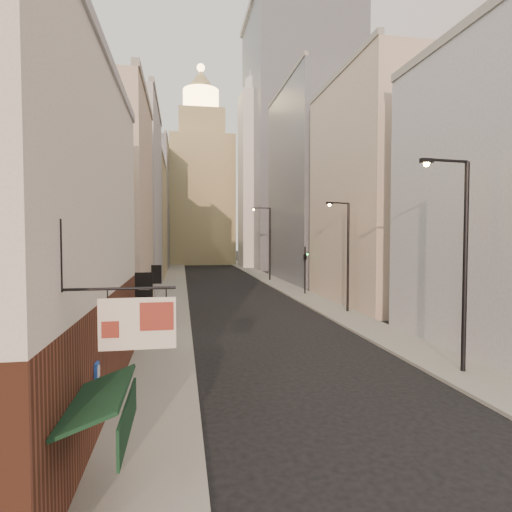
# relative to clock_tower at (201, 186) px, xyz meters

# --- Properties ---
(sidewalk_left) EXTENTS (3.00, 140.00, 0.15)m
(sidewalk_left) POSITION_rel_clock_tower_xyz_m (-5.50, -37.00, -17.56)
(sidewalk_left) COLOR gray
(sidewalk_left) RESTS_ON ground
(sidewalk_right) EXTENTS (3.00, 140.00, 0.15)m
(sidewalk_right) POSITION_rel_clock_tower_xyz_m (7.50, -37.00, -17.56)
(sidewalk_right) COLOR gray
(sidewalk_right) RESTS_ON ground
(near_building_left) EXTENTS (8.30, 23.04, 12.30)m
(near_building_left) POSITION_rel_clock_tower_xyz_m (-9.99, -83.00, -11.61)
(near_building_left) COLOR brown
(near_building_left) RESTS_ON ground
(left_bldg_beige) EXTENTS (8.00, 12.00, 16.00)m
(left_bldg_beige) POSITION_rel_clock_tower_xyz_m (-11.00, -66.00, -9.63)
(left_bldg_beige) COLOR tan
(left_bldg_beige) RESTS_ON ground
(left_bldg_grey) EXTENTS (8.00, 16.00, 20.00)m
(left_bldg_grey) POSITION_rel_clock_tower_xyz_m (-11.00, -50.00, -7.63)
(left_bldg_grey) COLOR #96969B
(left_bldg_grey) RESTS_ON ground
(left_bldg_tan) EXTENTS (8.00, 18.00, 17.00)m
(left_bldg_tan) POSITION_rel_clock_tower_xyz_m (-11.00, -32.00, -9.13)
(left_bldg_tan) COLOR tan
(left_bldg_tan) RESTS_ON ground
(left_bldg_wingrid) EXTENTS (8.00, 20.00, 24.00)m
(left_bldg_wingrid) POSITION_rel_clock_tower_xyz_m (-11.00, -12.00, -5.63)
(left_bldg_wingrid) COLOR gray
(left_bldg_wingrid) RESTS_ON ground
(right_bldg_beige) EXTENTS (8.00, 16.00, 20.00)m
(right_bldg_beige) POSITION_rel_clock_tower_xyz_m (13.00, -62.00, -7.63)
(right_bldg_beige) COLOR tan
(right_bldg_beige) RESTS_ON ground
(right_bldg_wingrid) EXTENTS (8.00, 20.00, 26.00)m
(right_bldg_wingrid) POSITION_rel_clock_tower_xyz_m (13.00, -42.00, -4.63)
(right_bldg_wingrid) COLOR gray
(right_bldg_wingrid) RESTS_ON ground
(highrise) EXTENTS (21.00, 23.00, 51.20)m
(highrise) POSITION_rel_clock_tower_xyz_m (19.00, -14.00, 8.02)
(highrise) COLOR gray
(highrise) RESTS_ON ground
(clock_tower) EXTENTS (14.00, 14.00, 44.90)m
(clock_tower) POSITION_rel_clock_tower_xyz_m (0.00, 0.00, 0.00)
(clock_tower) COLOR tan
(clock_tower) RESTS_ON ground
(white_tower) EXTENTS (8.00, 8.00, 41.50)m
(white_tower) POSITION_rel_clock_tower_xyz_m (11.00, -14.00, 0.97)
(white_tower) COLOR silver
(white_tower) RESTS_ON ground
(streetlamp_near) EXTENTS (2.43, 0.46, 9.26)m
(streetlamp_near) POSITION_rel_clock_tower_xyz_m (7.25, -81.72, -12.35)
(streetlamp_near) COLOR black
(streetlamp_near) RESTS_ON ground
(streetlamp_mid) EXTENTS (2.17, 0.96, 8.67)m
(streetlamp_mid) POSITION_rel_clock_tower_xyz_m (8.09, -66.61, -12.68)
(streetlamp_mid) COLOR black
(streetlamp_mid) RESTS_ON ground
(streetlamp_far) EXTENTS (2.62, 0.40, 9.98)m
(streetlamp_far) POSITION_rel_clock_tower_xyz_m (7.02, -41.39, -11.93)
(streetlamp_far) COLOR black
(streetlamp_far) RESTS_ON ground
(traffic_light_right) EXTENTS (0.71, 0.71, 5.00)m
(traffic_light_right) POSITION_rel_clock_tower_xyz_m (8.00, -55.76, -13.87)
(traffic_light_right) COLOR black
(traffic_light_right) RESTS_ON ground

